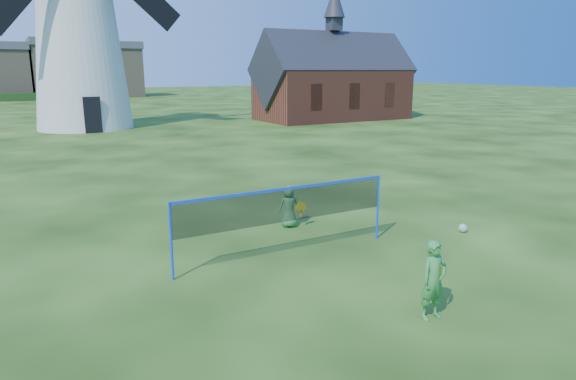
# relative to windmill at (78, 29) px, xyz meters

# --- Properties ---
(ground) EXTENTS (220.00, 220.00, 0.00)m
(ground) POSITION_rel_windmill_xyz_m (-0.23, -28.84, -6.58)
(ground) COLOR black
(ground) RESTS_ON ground
(windmill) EXTENTS (12.52, 6.26, 18.34)m
(windmill) POSITION_rel_windmill_xyz_m (0.00, 0.00, 0.00)
(windmill) COLOR white
(windmill) RESTS_ON ground
(chapel) EXTENTS (12.38, 6.00, 10.47)m
(chapel) POSITION_rel_windmill_xyz_m (18.57, -2.79, -3.64)
(chapel) COLOR brown
(chapel) RESTS_ON ground
(badminton_net) EXTENTS (5.05, 0.05, 1.55)m
(badminton_net) POSITION_rel_windmill_xyz_m (-0.06, -28.29, -5.44)
(badminton_net) COLOR blue
(badminton_net) RESTS_ON ground
(player_girl) EXTENTS (0.66, 0.36, 1.32)m
(player_girl) POSITION_rel_windmill_xyz_m (0.66, -31.88, -5.92)
(player_girl) COLOR #398E3E
(player_girl) RESTS_ON ground
(player_boy) EXTENTS (0.67, 0.50, 1.08)m
(player_boy) POSITION_rel_windmill_xyz_m (1.08, -26.44, -6.05)
(player_boy) COLOR #428943
(player_boy) RESTS_ON ground
(play_ball) EXTENTS (0.22, 0.22, 0.22)m
(play_ball) POSITION_rel_windmill_xyz_m (4.62, -28.98, -6.47)
(play_ball) COLOR green
(play_ball) RESTS_ON ground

